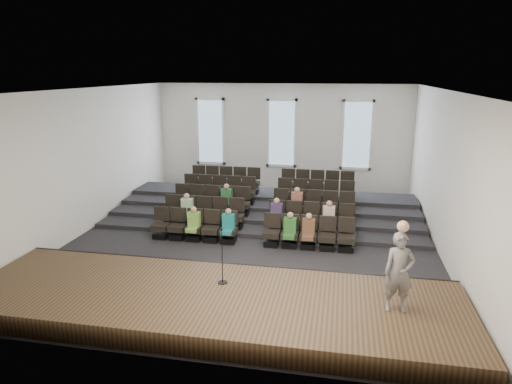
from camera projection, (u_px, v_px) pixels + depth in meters
The scene contains 14 objects.
ground at pixel (253, 238), 15.70m from camera, with size 14.00×14.00×0.00m, color black.
ceiling at pixel (253, 89), 14.41m from camera, with size 12.00×14.00×0.02m, color white.
wall_back at pixel (282, 137), 21.71m from camera, with size 12.00×0.04×5.00m, color silver.
wall_front at pixel (179, 243), 8.39m from camera, with size 12.00×0.04×5.00m, color silver.
wall_left at pixel (87, 160), 16.15m from camera, with size 0.04×14.00×5.00m, color silver.
wall_right at pixel (446, 174), 13.96m from camera, with size 0.04×14.00×5.00m, color silver.
stage at pixel (212, 303), 10.80m from camera, with size 11.80×3.60×0.50m, color #4A3720.
stage_lip at pixel (230, 272), 12.48m from camera, with size 11.80×0.06×0.52m, color black.
risers at pixel (268, 206), 18.66m from camera, with size 11.80×4.80×0.60m.
seating_rows at pixel (261, 206), 16.99m from camera, with size 6.80×4.70×1.67m.
windows at pixel (282, 133), 21.60m from camera, with size 8.44×0.10×3.24m.
audience at pixel (259, 214), 15.67m from camera, with size 5.45×2.64×1.10m.
speaker at pixel (399, 272), 9.78m from camera, with size 0.65×0.43×1.78m, color slate.
mic_stand at pixel (222, 267), 11.17m from camera, with size 0.24×0.24×1.44m.
Camera 1 is at (2.87, -14.48, 5.59)m, focal length 32.00 mm.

